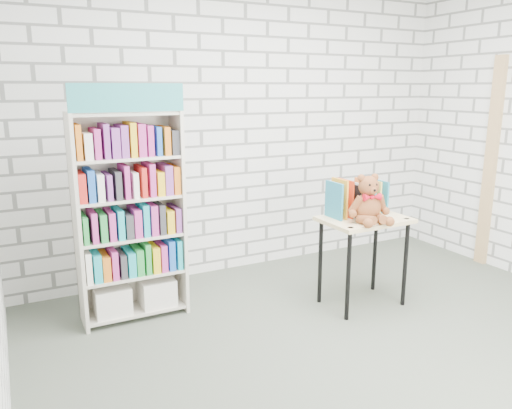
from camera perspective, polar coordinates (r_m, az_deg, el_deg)
name	(u,v)px	position (r m, az deg, el deg)	size (l,w,h in m)	color
ground	(374,354)	(3.69, 13.32, -16.29)	(4.50, 4.50, 0.00)	#4B5245
room_shell	(390,89)	(3.22, 15.03, 12.62)	(4.52, 4.02, 2.81)	silver
bookshelf	(130,215)	(3.96, -14.23, -1.22)	(0.81, 0.32, 1.82)	beige
display_table	(364,230)	(4.21, 12.26, -2.89)	(0.71, 0.49, 0.75)	#DFC586
table_books	(357,198)	(4.23, 11.44, 0.75)	(0.49, 0.22, 0.29)	teal
teddy_bear	(369,203)	(4.02, 12.79, 0.16)	(0.35, 0.34, 0.38)	brown
door_trim	(490,163)	(5.56, 25.22, 4.28)	(0.05, 0.12, 2.10)	tan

